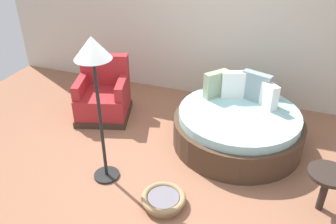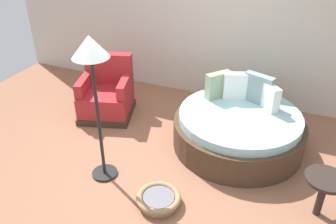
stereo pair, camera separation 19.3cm
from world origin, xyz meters
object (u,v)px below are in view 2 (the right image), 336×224
(round_daybed, at_px, (239,128))
(side_table, at_px, (325,184))
(red_armchair, at_px, (107,95))
(pet_basket, at_px, (159,199))
(floor_lamp, at_px, (92,62))

(round_daybed, distance_m, side_table, 1.47)
(red_armchair, distance_m, side_table, 3.42)
(round_daybed, bearing_deg, side_table, -40.71)
(pet_basket, relative_size, floor_lamp, 0.28)
(red_armchair, bearing_deg, round_daybed, -1.53)
(pet_basket, distance_m, side_table, 1.79)
(round_daybed, distance_m, pet_basket, 1.61)
(pet_basket, xyz_separation_m, side_table, (1.67, 0.54, 0.35))
(round_daybed, xyz_separation_m, floor_lamp, (-1.41, -1.28, 1.26))
(pet_basket, bearing_deg, side_table, 17.79)
(round_daybed, height_order, pet_basket, round_daybed)
(round_daybed, relative_size, floor_lamp, 0.99)
(round_daybed, xyz_separation_m, red_armchair, (-2.15, 0.06, 0.06))
(floor_lamp, bearing_deg, side_table, 7.39)
(floor_lamp, bearing_deg, red_armchair, 119.21)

